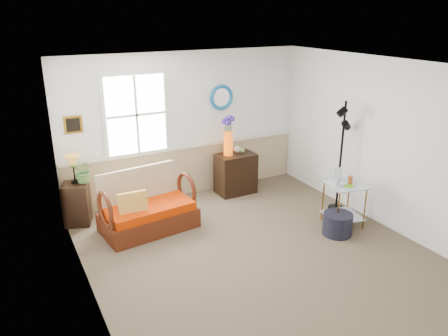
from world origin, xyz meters
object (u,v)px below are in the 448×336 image
cabinet (236,173)px  ottoman (337,224)px  lamp_stand (77,204)px  side_table (343,204)px  loveseat (148,202)px  floor_lamp (341,157)px

cabinet → ottoman: bearing=-75.5°
lamp_stand → side_table: 4.23m
loveseat → side_table: bearing=-31.7°
loveseat → floor_lamp: bearing=-21.0°
side_table → floor_lamp: (0.33, 0.50, 0.59)m
cabinet → loveseat: bearing=-161.5°
loveseat → side_table: size_ratio=2.02×
cabinet → floor_lamp: floor_lamp is taller
lamp_stand → side_table: (3.72, -2.01, 0.01)m
loveseat → side_table: (2.78, -1.30, -0.11)m
cabinet → ottoman: size_ratio=1.69×
cabinet → side_table: size_ratio=1.08×
loveseat → floor_lamp: size_ratio=0.75×
lamp_stand → ottoman: size_ratio=1.54×
side_table → floor_lamp: bearing=56.9°
loveseat → lamp_stand: size_ratio=2.06×
loveseat → lamp_stand: (-0.94, 0.72, -0.12)m
cabinet → ottoman: 2.24m
cabinet → side_table: cabinet is taller
side_table → floor_lamp: floor_lamp is taller
side_table → cabinet: bearing=113.9°
ottoman → loveseat: bearing=148.8°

